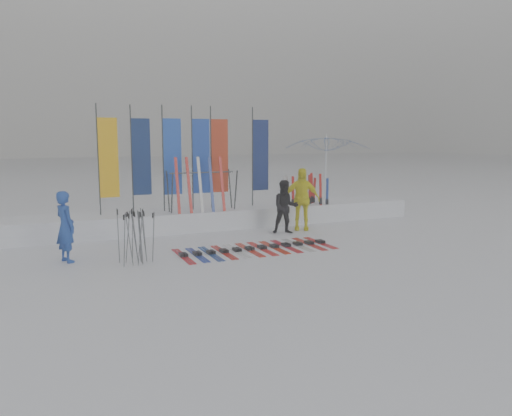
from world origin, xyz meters
name	(u,v)px	position (x,y,z in m)	size (l,w,h in m)	color
ground	(275,259)	(0.00, 0.00, 0.00)	(120.00, 120.00, 0.00)	white
snow_bank	(213,218)	(0.00, 4.60, 0.30)	(14.00, 1.60, 0.60)	white
person_blue	(65,227)	(-4.51, 1.74, 0.82)	(0.60, 0.39, 1.65)	#1C42A3
person_black	(285,207)	(1.65, 2.74, 0.79)	(0.77, 0.60, 1.59)	black
person_yellow	(301,199)	(2.36, 3.06, 0.96)	(1.12, 0.47, 1.91)	#FFF810
tent_canopy	(326,172)	(5.23, 6.31, 1.49)	(3.24, 3.30, 2.97)	white
ski_row	(256,248)	(-0.01, 1.13, 0.04)	(3.98, 1.68, 0.07)	#B60E16
pole_cluster	(136,237)	(-3.04, 1.02, 0.60)	(0.82, 0.82, 1.26)	#595B60
feather_flags	(185,157)	(-0.83, 4.73, 2.24)	(5.42, 0.31, 3.20)	#383A3F
ski_rack	(202,186)	(-0.45, 4.20, 1.38)	(2.04, 0.80, 1.23)	#383A3F
upright_skis	(307,199)	(3.26, 4.31, 0.78)	(1.32, 0.92, 1.65)	red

